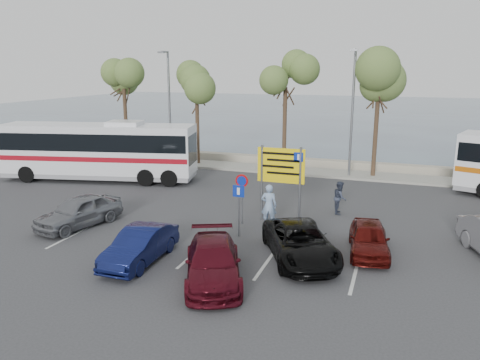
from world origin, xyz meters
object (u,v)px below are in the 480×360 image
(car_blue, at_px, (140,246))
(street_lamp_left, at_px, (169,102))
(pedestrian_near, at_px, (269,205))
(pedestrian_far, at_px, (340,197))
(direction_sign, at_px, (281,171))
(suv_black, at_px, (300,242))
(coach_bus_left, at_px, (99,153))
(car_maroon, at_px, (213,262))
(car_red, at_px, (369,238))
(street_lamp_right, at_px, (352,107))
(car_silver_a, at_px, (79,211))

(car_blue, bearing_deg, street_lamp_left, 113.02)
(pedestrian_near, relative_size, pedestrian_far, 1.21)
(direction_sign, xyz_separation_m, suv_black, (1.78, -3.95, -1.77))
(coach_bus_left, bearing_deg, car_maroon, -41.86)
(street_lamp_left, xyz_separation_m, direction_sign, (11.00, -10.32, -2.17))
(street_lamp_left, height_order, pedestrian_far, street_lamp_left)
(coach_bus_left, relative_size, car_red, 3.45)
(direction_sign, relative_size, car_red, 0.99)
(coach_bus_left, distance_m, pedestrian_near, 13.68)
(suv_black, bearing_deg, street_lamp_left, 105.33)
(street_lamp_left, distance_m, suv_black, 19.56)
(direction_sign, bearing_deg, pedestrian_far, 43.21)
(street_lamp_left, relative_size, pedestrian_far, 4.96)
(car_blue, bearing_deg, car_maroon, -10.55)
(street_lamp_left, height_order, street_lamp_right, same)
(coach_bus_left, bearing_deg, pedestrian_near, -22.03)
(car_red, bearing_deg, car_silver_a, 177.29)
(car_maroon, height_order, car_red, car_maroon)
(street_lamp_right, relative_size, direction_sign, 2.23)
(car_blue, relative_size, pedestrian_far, 2.40)
(street_lamp_left, bearing_deg, street_lamp_right, 0.00)
(street_lamp_right, xyz_separation_m, pedestrian_near, (-2.34, -11.05, -3.62))
(car_red, xyz_separation_m, pedestrian_far, (-1.74, 4.84, 0.19))
(street_lamp_right, xyz_separation_m, direction_sign, (-2.00, -10.32, -2.17))
(street_lamp_left, relative_size, street_lamp_right, 1.00)
(pedestrian_far, bearing_deg, suv_black, 167.05)
(coach_bus_left, bearing_deg, street_lamp_right, 21.55)
(coach_bus_left, xyz_separation_m, car_silver_a, (4.54, -7.95, -1.06))
(car_silver_a, xyz_separation_m, car_maroon, (7.84, -3.15, -0.05))
(direction_sign, distance_m, pedestrian_near, 1.66)
(pedestrian_near, bearing_deg, car_red, 151.93)
(direction_sign, height_order, pedestrian_far, direction_sign)
(direction_sign, xyz_separation_m, car_blue, (-3.76, -6.15, -1.79))
(car_maroon, bearing_deg, street_lamp_left, 98.19)
(direction_sign, xyz_separation_m, coach_bus_left, (-13.00, 4.40, -0.67))
(car_blue, relative_size, car_red, 1.07)
(street_lamp_right, relative_size, car_blue, 2.07)
(coach_bus_left, xyz_separation_m, pedestrian_near, (12.66, -5.12, -0.78))
(car_maroon, relative_size, car_red, 1.24)
(street_lamp_left, distance_m, coach_bus_left, 6.87)
(pedestrian_far, bearing_deg, pedestrian_near, 130.35)
(direction_sign, height_order, coach_bus_left, coach_bus_left)
(car_maroon, bearing_deg, coach_bus_left, 114.95)
(car_blue, height_order, pedestrian_near, pedestrian_near)
(car_red, relative_size, pedestrian_far, 2.24)
(street_lamp_left, distance_m, car_blue, 18.43)
(car_blue, xyz_separation_m, suv_black, (5.54, 2.20, 0.02))
(direction_sign, bearing_deg, street_lamp_right, 79.06)
(street_lamp_left, height_order, direction_sign, street_lamp_left)
(car_red, bearing_deg, car_maroon, -146.39)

